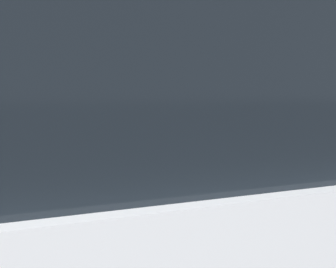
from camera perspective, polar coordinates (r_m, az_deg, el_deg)
sidewalk_curb at (r=5.31m, az=-7.68°, el=-10.63°), size 36.00×3.08×0.16m
parking_meter at (r=4.02m, az=-3.39°, el=0.52°), size 0.17×0.18×1.41m
pedestrian_at_meter at (r=4.41m, az=2.90°, el=1.18°), size 0.64×0.69×1.80m
parked_hatchback_white at (r=2.21m, az=-10.79°, el=-9.49°), size 4.05×1.87×1.81m
background_railing at (r=6.34m, az=-11.57°, el=-0.53°), size 24.06×0.06×1.06m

